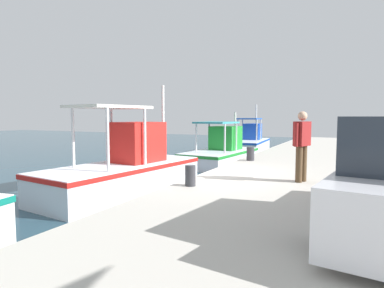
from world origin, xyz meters
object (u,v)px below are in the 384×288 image
mooring_bollard_nearest (190,176)px  fisherman_standing (302,143)px  fishing_boat_third (125,170)px  mooring_bollard_second (250,154)px  fishing_boat_fourth (221,152)px  fishing_boat_fifth (251,142)px

mooring_bollard_nearest → fisherman_standing: bearing=-53.7°
fishing_boat_third → fisherman_standing: 5.31m
mooring_bollard_second → fishing_boat_fourth: bearing=34.6°
mooring_bollard_nearest → fishing_boat_third: bearing=63.0°
fishing_boat_fifth → fisherman_standing: bearing=-159.1°
mooring_bollard_nearest → mooring_bollard_second: size_ratio=0.98×
mooring_bollard_second → mooring_bollard_nearest: bearing=180.0°
fishing_boat_fourth → mooring_bollard_nearest: 8.85m
mooring_bollard_second → fisherman_standing: bearing=-145.7°
fisherman_standing → mooring_bollard_nearest: (-1.59, 2.17, -0.70)m
fishing_boat_third → fishing_boat_fifth: 13.50m
fishing_boat_fourth → fisherman_standing: fishing_boat_fourth is taller
fishing_boat_third → fishing_boat_fourth: fishing_boat_third is taller
fishing_boat_fourth → fishing_boat_third: bearing=175.9°
fishing_boat_fourth → mooring_bollard_second: (-3.69, -2.54, 0.44)m
fishing_boat_fourth → mooring_bollard_nearest: (-8.46, -2.54, 0.43)m
fishing_boat_fourth → fisherman_standing: size_ratio=2.93×
fishing_boat_fifth → mooring_bollard_nearest: 15.34m
mooring_bollard_nearest → fishing_boat_fourth: bearing=16.7°
fisherman_standing → mooring_bollard_second: 3.91m
fisherman_standing → mooring_bollard_second: size_ratio=3.53×
fishing_boat_fourth → fishing_boat_fifth: (6.59, 0.43, 0.02)m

